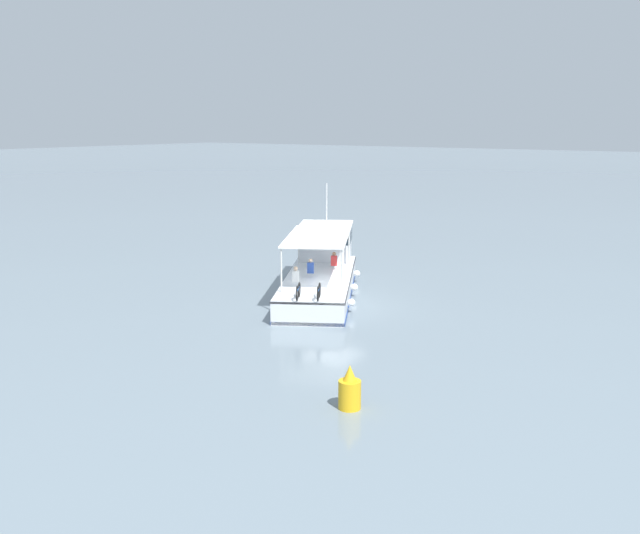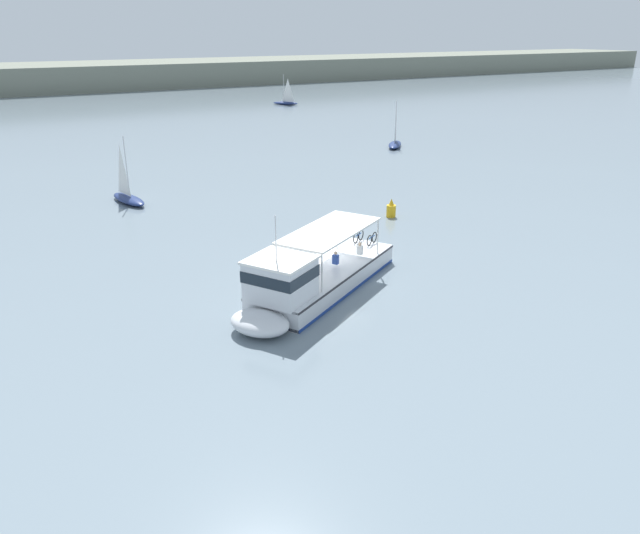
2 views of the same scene
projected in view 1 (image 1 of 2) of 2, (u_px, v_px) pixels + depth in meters
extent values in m
plane|color=slate|center=(334.00, 306.00, 33.98)|extent=(400.00, 400.00, 0.00)
cube|color=silver|center=(319.00, 286.00, 35.64)|extent=(10.96, 8.15, 1.10)
ellipsoid|color=silver|center=(329.00, 262.00, 41.69)|extent=(3.37, 3.65, 1.01)
cube|color=navy|center=(319.00, 295.00, 35.73)|extent=(10.98, 8.18, 0.16)
cube|color=#2D2D33|center=(319.00, 277.00, 35.54)|extent=(10.99, 8.20, 0.10)
cube|color=silver|center=(326.00, 242.00, 39.63)|extent=(3.61, 3.65, 1.90)
cube|color=#19232D|center=(326.00, 236.00, 39.56)|extent=(3.68, 3.73, 0.56)
cube|color=white|center=(326.00, 224.00, 39.43)|extent=(3.83, 3.87, 0.12)
cube|color=white|center=(318.00, 236.00, 34.68)|extent=(7.28, 5.89, 0.10)
cylinder|color=silver|center=(299.00, 246.00, 38.18)|extent=(0.08, 0.08, 2.00)
cylinder|color=silver|center=(349.00, 246.00, 37.94)|extent=(0.08, 0.08, 2.00)
cylinder|color=silver|center=(281.00, 270.00, 31.84)|extent=(0.08, 0.08, 2.00)
cylinder|color=silver|center=(342.00, 271.00, 31.60)|extent=(0.08, 0.08, 2.00)
cylinder|color=silver|center=(327.00, 203.00, 39.49)|extent=(0.06, 0.06, 2.20)
sphere|color=white|center=(357.00, 274.00, 38.81)|extent=(0.36, 0.36, 0.36)
sphere|color=white|center=(354.00, 287.00, 35.59)|extent=(0.36, 0.36, 0.36)
sphere|color=white|center=(351.00, 303.00, 32.56)|extent=(0.36, 0.36, 0.36)
torus|color=black|center=(299.00, 290.00, 31.06)|extent=(0.60, 0.38, 0.66)
torus|color=black|center=(297.00, 293.00, 30.38)|extent=(0.60, 0.38, 0.66)
cylinder|color=#1E478C|center=(298.00, 289.00, 30.70)|extent=(0.64, 0.40, 0.06)
torus|color=black|center=(320.00, 290.00, 30.98)|extent=(0.60, 0.38, 0.66)
torus|color=black|center=(318.00, 294.00, 30.30)|extent=(0.60, 0.38, 0.66)
cylinder|color=#1E478C|center=(319.00, 289.00, 30.62)|extent=(0.64, 0.40, 0.06)
cube|color=white|center=(296.00, 276.00, 33.16)|extent=(0.35, 0.39, 0.52)
sphere|color=beige|center=(296.00, 268.00, 33.08)|extent=(0.20, 0.20, 0.20)
cube|color=#2D4CA5|center=(311.00, 268.00, 35.03)|extent=(0.35, 0.39, 0.52)
sphere|color=beige|center=(311.00, 261.00, 34.96)|extent=(0.20, 0.20, 0.20)
cube|color=red|center=(334.00, 261.00, 36.86)|extent=(0.35, 0.39, 0.52)
sphere|color=#9E7051|center=(334.00, 254.00, 36.78)|extent=(0.20, 0.20, 0.20)
cylinder|color=gold|center=(350.00, 395.00, 21.69)|extent=(0.70, 0.70, 0.90)
cone|color=gold|center=(350.00, 373.00, 21.55)|extent=(0.42, 0.42, 0.50)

